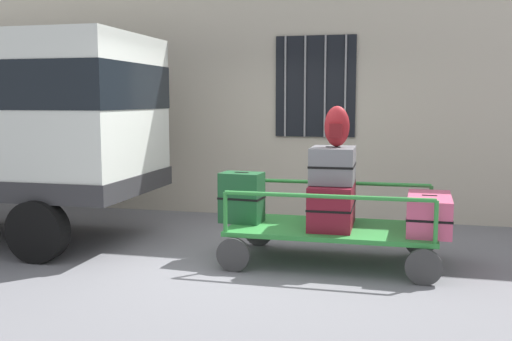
% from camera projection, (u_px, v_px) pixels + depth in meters
% --- Properties ---
extents(ground_plane, '(40.00, 40.00, 0.00)m').
position_uv_depth(ground_plane, '(260.00, 260.00, 6.59)').
color(ground_plane, slate).
extents(building_wall, '(12.00, 0.38, 5.00)m').
position_uv_depth(building_wall, '(301.00, 54.00, 8.89)').
color(building_wall, '#BCB29E').
rests_on(building_wall, ground).
extents(luggage_cart, '(2.29, 1.20, 0.41)m').
position_uv_depth(luggage_cart, '(331.00, 233.00, 6.45)').
color(luggage_cart, '#2D8438').
rests_on(luggage_cart, ground).
extents(cart_railing, '(2.18, 1.06, 0.44)m').
position_uv_depth(cart_railing, '(332.00, 194.00, 6.40)').
color(cart_railing, '#2D8438').
rests_on(cart_railing, luggage_cart).
extents(suitcase_left_bottom, '(0.50, 0.36, 0.58)m').
position_uv_depth(suitcase_left_bottom, '(242.00, 197.00, 6.66)').
color(suitcase_left_bottom, '#194C28').
rests_on(suitcase_left_bottom, luggage_cart).
extents(suitcase_midleft_bottom, '(0.48, 0.86, 0.49)m').
position_uv_depth(suitcase_midleft_bottom, '(332.00, 205.00, 6.43)').
color(suitcase_midleft_bottom, maroon).
rests_on(suitcase_midleft_bottom, luggage_cart).
extents(suitcase_midleft_middle, '(0.49, 0.61, 0.40)m').
position_uv_depth(suitcase_midleft_middle, '(333.00, 165.00, 6.39)').
color(suitcase_midleft_middle, slate).
rests_on(suitcase_midleft_middle, suitcase_midleft_bottom).
extents(suitcase_center_bottom, '(0.49, 0.93, 0.39)m').
position_uv_depth(suitcase_center_bottom, '(429.00, 213.00, 6.20)').
color(suitcase_center_bottom, '#CC4C72').
rests_on(suitcase_center_bottom, luggage_cart).
extents(backpack, '(0.27, 0.22, 0.44)m').
position_uv_depth(backpack, '(337.00, 127.00, 6.32)').
color(backpack, maroon).
rests_on(backpack, suitcase_midleft_middle).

